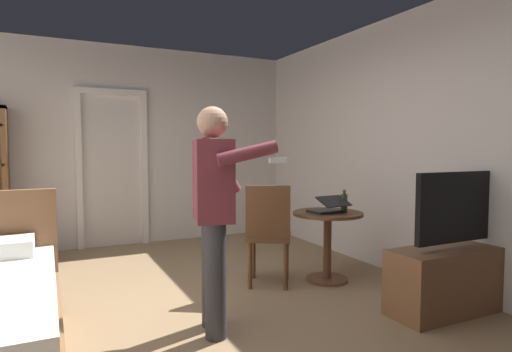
% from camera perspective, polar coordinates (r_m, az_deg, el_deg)
% --- Properties ---
extents(ground_plane, '(6.53, 6.53, 0.00)m').
position_cam_1_polar(ground_plane, '(3.50, -9.77, -18.88)').
color(ground_plane, '#997A56').
extents(wall_back, '(5.11, 0.12, 2.73)m').
position_cam_1_polar(wall_back, '(6.20, -17.82, 3.83)').
color(wall_back, silver).
rests_on(wall_back, ground_plane).
extents(wall_right, '(0.12, 6.18, 2.73)m').
position_cam_1_polar(wall_right, '(4.59, 21.50, 3.81)').
color(wall_right, silver).
rests_on(wall_right, ground_plane).
extents(doorway_frame, '(0.93, 0.08, 2.13)m').
position_cam_1_polar(doorway_frame, '(6.11, -18.59, 2.45)').
color(doorway_frame, white).
rests_on(doorway_frame, ground_plane).
extents(tv_flatscreen, '(1.26, 0.40, 1.15)m').
position_cam_1_polar(tv_flatscreen, '(3.99, 25.30, -11.33)').
color(tv_flatscreen, brown).
rests_on(tv_flatscreen, ground_plane).
extents(side_table, '(0.70, 0.70, 0.70)m').
position_cam_1_polar(side_table, '(4.40, 9.51, -7.63)').
color(side_table, brown).
rests_on(side_table, ground_plane).
extents(laptop, '(0.35, 0.36, 0.17)m').
position_cam_1_polar(laptop, '(4.30, 9.60, -4.17)').
color(laptop, black).
rests_on(laptop, side_table).
extents(bottle_on_table, '(0.06, 0.06, 0.23)m').
position_cam_1_polar(bottle_on_table, '(4.37, 11.66, -3.50)').
color(bottle_on_table, '#353B1C').
rests_on(bottle_on_table, side_table).
extents(wooden_chair, '(0.58, 0.58, 0.99)m').
position_cam_1_polar(wooden_chair, '(4.16, 1.68, -7.30)').
color(wooden_chair, brown).
rests_on(wooden_chair, ground_plane).
extents(person_blue_shirt, '(0.58, 0.64, 1.64)m').
position_cam_1_polar(person_blue_shirt, '(3.10, -5.57, -3.81)').
color(person_blue_shirt, '#333338').
rests_on(person_blue_shirt, ground_plane).
extents(suitcase_dark, '(0.57, 0.32, 0.44)m').
position_cam_1_polar(suitcase_dark, '(5.53, -29.42, -8.42)').
color(suitcase_dark, black).
rests_on(suitcase_dark, ground_plane).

